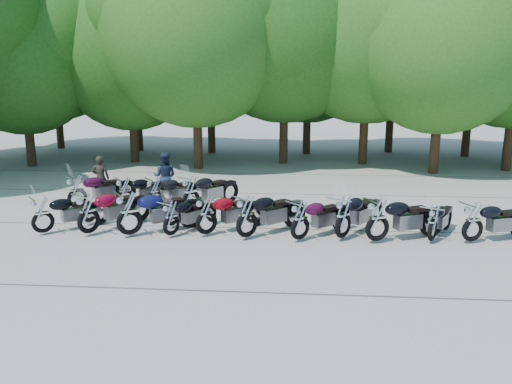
# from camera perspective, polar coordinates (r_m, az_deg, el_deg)

# --- Properties ---
(ground) EXTENTS (90.00, 90.00, 0.00)m
(ground) POSITION_cam_1_polar(r_m,az_deg,el_deg) (13.34, -0.50, -6.06)
(ground) COLOR gray
(ground) RESTS_ON ground
(tree_1) EXTENTS (6.97, 6.97, 8.55)m
(tree_1) POSITION_cam_1_polar(r_m,az_deg,el_deg) (27.19, -25.19, 13.28)
(tree_1) COLOR #3A2614
(tree_1) RESTS_ON ground
(tree_2) EXTENTS (7.31, 7.31, 8.97)m
(tree_2) POSITION_cam_1_polar(r_m,az_deg,el_deg) (26.75, -14.24, 14.65)
(tree_2) COLOR #3A2614
(tree_2) RESTS_ON ground
(tree_3) EXTENTS (8.70, 8.70, 10.67)m
(tree_3) POSITION_cam_1_polar(r_m,az_deg,el_deg) (24.34, -6.97, 17.53)
(tree_3) COLOR #3A2614
(tree_3) RESTS_ON ground
(tree_4) EXTENTS (9.13, 9.13, 11.20)m
(tree_4) POSITION_cam_1_polar(r_m,az_deg,el_deg) (25.76, 3.32, 18.04)
(tree_4) COLOR #3A2614
(tree_4) RESTS_ON ground
(tree_5) EXTENTS (9.04, 9.04, 11.10)m
(tree_5) POSITION_cam_1_polar(r_m,az_deg,el_deg) (26.11, 12.75, 17.55)
(tree_5) COLOR #3A2614
(tree_5) RESTS_ON ground
(tree_6) EXTENTS (8.00, 8.00, 9.82)m
(tree_6) POSITION_cam_1_polar(r_m,az_deg,el_deg) (24.31, 20.62, 15.63)
(tree_6) COLOR #3A2614
(tree_6) RESTS_ON ground
(tree_9) EXTENTS (7.59, 7.59, 9.32)m
(tree_9) POSITION_cam_1_polar(r_m,az_deg,el_deg) (33.53, -22.15, 14.05)
(tree_9) COLOR #3A2614
(tree_9) RESTS_ON ground
(tree_10) EXTENTS (7.78, 7.78, 9.55)m
(tree_10) POSITION_cam_1_polar(r_m,az_deg,el_deg) (31.01, -13.68, 15.03)
(tree_10) COLOR #3A2614
(tree_10) RESTS_ON ground
(tree_11) EXTENTS (7.56, 7.56, 9.28)m
(tree_11) POSITION_cam_1_polar(r_m,az_deg,el_deg) (29.42, -5.28, 15.15)
(tree_11) COLOR #3A2614
(tree_11) RESTS_ON ground
(tree_12) EXTENTS (7.88, 7.88, 9.67)m
(tree_12) POSITION_cam_1_polar(r_m,az_deg,el_deg) (29.08, 6.03, 15.61)
(tree_12) COLOR #3A2614
(tree_12) RESTS_ON ground
(tree_13) EXTENTS (8.31, 8.31, 10.20)m
(tree_13) POSITION_cam_1_polar(r_m,az_deg,el_deg) (30.61, 15.54, 15.68)
(tree_13) COLOR #3A2614
(tree_13) RESTS_ON ground
(tree_14) EXTENTS (8.02, 8.02, 9.84)m
(tree_14) POSITION_cam_1_polar(r_m,az_deg,el_deg) (30.26, 23.70, 14.72)
(tree_14) COLOR #3A2614
(tree_14) RESTS_ON ground
(motorcycle_0) EXTENTS (2.08, 1.95, 1.24)m
(motorcycle_0) POSITION_cam_1_polar(r_m,az_deg,el_deg) (15.22, -23.24, -2.29)
(motorcycle_0) COLOR black
(motorcycle_0) RESTS_ON ground
(motorcycle_1) EXTENTS (2.01, 2.43, 1.38)m
(motorcycle_1) POSITION_cam_1_polar(r_m,az_deg,el_deg) (14.68, -18.64, -2.15)
(motorcycle_1) COLOR maroon
(motorcycle_1) RESTS_ON ground
(motorcycle_2) EXTENTS (2.56, 2.10, 1.45)m
(motorcycle_2) POSITION_cam_1_polar(r_m,az_deg,el_deg) (14.19, -14.29, -2.24)
(motorcycle_2) COLOR #0E1040
(motorcycle_2) RESTS_ON ground
(motorcycle_3) EXTENTS (1.65, 2.06, 1.16)m
(motorcycle_3) POSITION_cam_1_polar(r_m,az_deg,el_deg) (13.99, -9.69, -2.85)
(motorcycle_3) COLOR black
(motorcycle_3) RESTS_ON ground
(motorcycle_4) EXTENTS (2.24, 2.02, 1.31)m
(motorcycle_4) POSITION_cam_1_polar(r_m,az_deg,el_deg) (13.92, -5.71, -2.49)
(motorcycle_4) COLOR maroon
(motorcycle_4) RESTS_ON ground
(motorcycle_5) EXTENTS (2.32, 2.25, 1.40)m
(motorcycle_5) POSITION_cam_1_polar(r_m,az_deg,el_deg) (13.57, -1.05, -2.63)
(motorcycle_5) COLOR black
(motorcycle_5) RESTS_ON ground
(motorcycle_6) EXTENTS (2.14, 2.02, 1.27)m
(motorcycle_6) POSITION_cam_1_polar(r_m,az_deg,el_deg) (13.46, 5.07, -3.09)
(motorcycle_6) COLOR #3C0824
(motorcycle_6) RESTS_ON ground
(motorcycle_7) EXTENTS (2.06, 2.40, 1.38)m
(motorcycle_7) POSITION_cam_1_polar(r_m,az_deg,el_deg) (13.72, 9.95, -2.69)
(motorcycle_7) COLOR black
(motorcycle_7) RESTS_ON ground
(motorcycle_8) EXTENTS (2.55, 1.69, 1.39)m
(motorcycle_8) POSITION_cam_1_polar(r_m,az_deg,el_deg) (13.65, 13.75, -2.94)
(motorcycle_8) COLOR black
(motorcycle_8) RESTS_ON ground
(motorcycle_9) EXTENTS (1.58, 2.09, 1.16)m
(motorcycle_9) POSITION_cam_1_polar(r_m,az_deg,el_deg) (14.14, 19.57, -3.25)
(motorcycle_9) COLOR black
(motorcycle_9) RESTS_ON ground
(motorcycle_10) EXTENTS (2.35, 1.43, 1.27)m
(motorcycle_10) POSITION_cam_1_polar(r_m,az_deg,el_deg) (14.47, 23.58, -3.02)
(motorcycle_10) COLOR black
(motorcycle_10) RESTS_ON ground
(motorcycle_11) EXTENTS (2.23, 2.14, 1.34)m
(motorcycle_11) POSITION_cam_1_polar(r_m,az_deg,el_deg) (17.65, -19.79, 0.16)
(motorcycle_11) COLOR #380721
(motorcycle_11) RESTS_ON ground
(motorcycle_12) EXTENTS (2.14, 1.88, 1.24)m
(motorcycle_12) POSITION_cam_1_polar(r_m,az_deg,el_deg) (17.28, -14.72, 0.08)
(motorcycle_12) COLOR black
(motorcycle_12) RESTS_ON ground
(motorcycle_13) EXTENTS (2.12, 1.93, 1.25)m
(motorcycle_13) POSITION_cam_1_polar(r_m,az_deg,el_deg) (16.96, -11.41, 0.01)
(motorcycle_13) COLOR black
(motorcycle_13) RESTS_ON ground
(motorcycle_14) EXTENTS (2.09, 2.33, 1.36)m
(motorcycle_14) POSITION_cam_1_polar(r_m,az_deg,el_deg) (16.47, -7.46, -0.01)
(motorcycle_14) COLOR black
(motorcycle_14) RESTS_ON ground
(rider_0) EXTENTS (0.65, 0.48, 1.65)m
(rider_0) POSITION_cam_1_polar(r_m,az_deg,el_deg) (18.70, -17.32, 1.52)
(rider_0) COLOR black
(rider_0) RESTS_ON ground
(rider_1) EXTENTS (0.88, 0.69, 1.76)m
(rider_1) POSITION_cam_1_polar(r_m,az_deg,el_deg) (18.19, -10.38, 1.76)
(rider_1) COLOR #212E46
(rider_1) RESTS_ON ground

